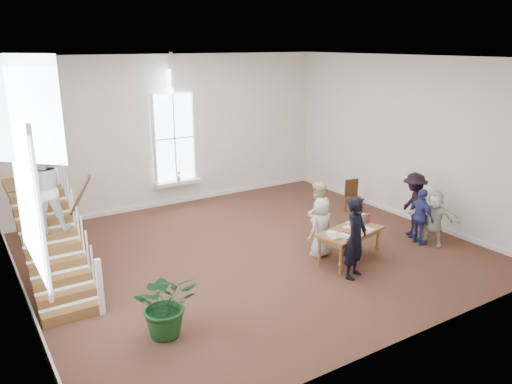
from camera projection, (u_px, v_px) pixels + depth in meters
ground at (253, 252)px, 11.97m from camera, size 10.00×10.00×0.00m
room_shell at (178, 191)px, 15.41m from camera, size 10.49×10.00×10.00m
staircase at (47, 210)px, 9.89m from camera, size 1.10×4.10×2.92m
library_table at (349, 234)px, 11.25m from camera, size 1.71×1.08×0.81m
police_officer at (356, 238)px, 10.45m from camera, size 0.77×0.66×1.78m
elderly_woman at (321, 227)px, 11.56m from camera, size 0.77×0.60×1.40m
person_yellow at (318, 214)px, 12.09m from camera, size 1.00×0.94×1.64m
woman_cluster_a at (421, 217)px, 12.24m from camera, size 0.45×0.87×1.42m
woman_cluster_b at (413, 205)px, 12.69m from camera, size 1.10×1.26×1.69m
woman_cluster_c at (434, 218)px, 12.20m from camera, size 0.92×1.35×1.40m
floor_plant at (166, 303)px, 8.42m from camera, size 1.29×1.19×1.19m
side_chair at (353, 194)px, 14.58m from camera, size 0.50×0.50×0.98m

